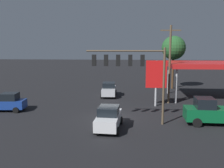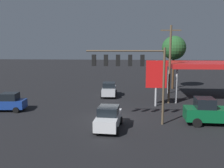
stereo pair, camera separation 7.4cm
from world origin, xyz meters
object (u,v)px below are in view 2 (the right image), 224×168
at_px(hatchback_crossing, 8,102).
at_px(traffic_signal_assembly, 131,66).
at_px(sedan_waiting, 109,89).
at_px(pickup_parked, 213,112).
at_px(sedan_far, 108,118).
at_px(price_sign, 156,76).
at_px(street_tree, 174,48).
at_px(utility_pole, 170,63).

bearing_deg(hatchback_crossing, traffic_signal_assembly, 161.21).
bearing_deg(sedan_waiting, hatchback_crossing, -51.78).
xyz_separation_m(traffic_signal_assembly, pickup_parked, (-7.37, -0.31, -4.13)).
distance_m(pickup_parked, hatchback_crossing, 20.77).
bearing_deg(traffic_signal_assembly, sedan_far, 39.90).
height_order(price_sign, sedan_far, price_sign).
bearing_deg(traffic_signal_assembly, pickup_parked, -177.56).
xyz_separation_m(price_sign, sedan_far, (4.82, 8.35, -2.64)).
bearing_deg(street_tree, sedan_far, 66.87).
relative_size(price_sign, sedan_waiting, 1.19).
distance_m(price_sign, pickup_parked, 8.23).
bearing_deg(street_tree, price_sign, 71.96).
height_order(sedan_far, sedan_waiting, same).
bearing_deg(sedan_far, sedan_waiting, -171.70).
xyz_separation_m(pickup_parked, sedan_waiting, (10.26, -11.83, -0.16)).
height_order(traffic_signal_assembly, price_sign, traffic_signal_assembly).
bearing_deg(sedan_waiting, street_tree, 123.49).
bearing_deg(price_sign, traffic_signal_assembly, 66.32).
distance_m(sedan_waiting, street_tree, 13.36).
distance_m(hatchback_crossing, street_tree, 26.08).
distance_m(sedan_far, street_tree, 23.15).
relative_size(pickup_parked, street_tree, 0.62).
height_order(sedan_waiting, street_tree, street_tree).
height_order(utility_pole, sedan_waiting, utility_pole).
xyz_separation_m(utility_pole, street_tree, (-2.27, -10.67, 1.61)).
height_order(traffic_signal_assembly, sedan_far, traffic_signal_assembly).
relative_size(traffic_signal_assembly, sedan_far, 1.53).
distance_m(utility_pole, sedan_far, 12.60).
height_order(hatchback_crossing, street_tree, street_tree).
height_order(utility_pole, pickup_parked, utility_pole).
height_order(hatchback_crossing, sedan_waiting, hatchback_crossing).
relative_size(traffic_signal_assembly, street_tree, 0.81).
bearing_deg(sedan_waiting, price_sign, 46.20).
bearing_deg(utility_pole, street_tree, -101.99).
distance_m(price_sign, sedan_waiting, 8.36).
xyz_separation_m(traffic_signal_assembly, sedan_waiting, (2.89, -12.14, -4.28)).
bearing_deg(hatchback_crossing, sedan_far, 152.18).
bearing_deg(utility_pole, price_sign, 43.10).
bearing_deg(price_sign, sedan_far, 60.03).
distance_m(traffic_signal_assembly, pickup_parked, 8.45).
xyz_separation_m(price_sign, hatchback_crossing, (16.14, 3.28, -2.64)).
height_order(utility_pole, street_tree, utility_pole).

